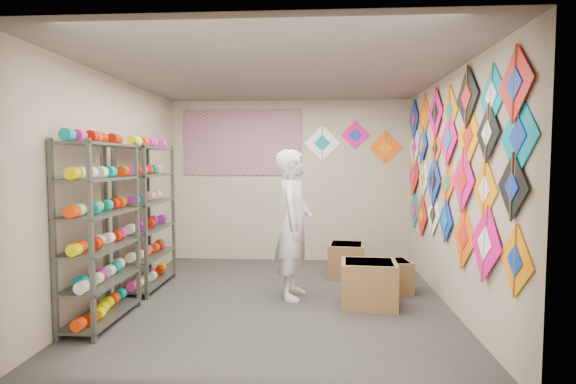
# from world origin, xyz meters

# --- Properties ---
(ground) EXTENTS (4.50, 4.50, 0.00)m
(ground) POSITION_xyz_m (0.00, 0.00, 0.00)
(ground) COLOR #33302D
(room_walls) EXTENTS (4.50, 4.50, 4.50)m
(room_walls) POSITION_xyz_m (0.00, 0.00, 1.64)
(room_walls) COLOR tan
(room_walls) RESTS_ON ground
(shelf_rack_front) EXTENTS (0.40, 1.10, 1.90)m
(shelf_rack_front) POSITION_xyz_m (-1.78, -0.85, 0.95)
(shelf_rack_front) COLOR #4C5147
(shelf_rack_front) RESTS_ON ground
(shelf_rack_back) EXTENTS (0.40, 1.10, 1.90)m
(shelf_rack_back) POSITION_xyz_m (-1.78, 0.45, 0.95)
(shelf_rack_back) COLOR #4C5147
(shelf_rack_back) RESTS_ON ground
(string_spools) EXTENTS (0.12, 2.36, 0.12)m
(string_spools) POSITION_xyz_m (-1.78, -0.20, 1.05)
(string_spools) COLOR #F32C99
(string_spools) RESTS_ON ground
(kite_wall_display) EXTENTS (0.06, 4.32, 2.10)m
(kite_wall_display) POSITION_xyz_m (1.98, 0.01, 1.66)
(kite_wall_display) COLOR orange
(kite_wall_display) RESTS_ON room_walls
(back_wall_kites) EXTENTS (1.63, 0.02, 0.72)m
(back_wall_kites) POSITION_xyz_m (1.05, 2.24, 2.00)
(back_wall_kites) COLOR white
(back_wall_kites) RESTS_ON room_walls
(poster) EXTENTS (2.00, 0.01, 1.10)m
(poster) POSITION_xyz_m (-0.80, 2.23, 2.00)
(poster) COLOR #5D4AA2
(poster) RESTS_ON room_walls
(shopkeeper) EXTENTS (0.77, 0.59, 1.83)m
(shopkeeper) POSITION_xyz_m (0.18, 0.15, 0.91)
(shopkeeper) COLOR silver
(shopkeeper) RESTS_ON ground
(carton_a) EXTENTS (0.67, 0.57, 0.53)m
(carton_a) POSITION_xyz_m (1.07, -0.15, 0.26)
(carton_a) COLOR olive
(carton_a) RESTS_ON ground
(carton_b) EXTENTS (0.56, 0.48, 0.41)m
(carton_b) POSITION_xyz_m (1.41, 0.44, 0.21)
(carton_b) COLOR olive
(carton_b) RESTS_ON ground
(carton_c) EXTENTS (0.56, 0.61, 0.48)m
(carton_c) POSITION_xyz_m (0.90, 1.20, 0.24)
(carton_c) COLOR olive
(carton_c) RESTS_ON ground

